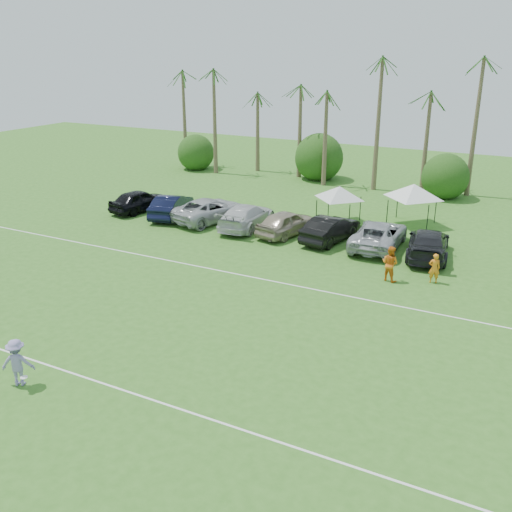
% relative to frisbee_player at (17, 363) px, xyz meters
% --- Properties ---
extents(ground, '(120.00, 120.00, 0.00)m').
position_rel_frisbee_player_xyz_m(ground, '(2.90, -0.53, -0.94)').
color(ground, '#356A20').
rests_on(ground, ground).
extents(field_lines, '(80.00, 12.10, 0.01)m').
position_rel_frisbee_player_xyz_m(field_lines, '(2.90, 7.47, -0.93)').
color(field_lines, white).
rests_on(field_lines, ground).
extents(palm_tree_0, '(2.40, 2.40, 8.90)m').
position_rel_frisbee_player_xyz_m(palm_tree_0, '(-19.10, 37.47, 6.54)').
color(palm_tree_0, brown).
rests_on(palm_tree_0, ground).
extents(palm_tree_1, '(2.40, 2.40, 9.90)m').
position_rel_frisbee_player_xyz_m(palm_tree_1, '(-14.10, 37.47, 7.41)').
color(palm_tree_1, brown).
rests_on(palm_tree_1, ground).
extents(palm_tree_2, '(2.40, 2.40, 10.90)m').
position_rel_frisbee_player_xyz_m(palm_tree_2, '(-9.10, 37.47, 8.27)').
color(palm_tree_2, brown).
rests_on(palm_tree_2, ground).
extents(palm_tree_3, '(2.40, 2.40, 11.90)m').
position_rel_frisbee_player_xyz_m(palm_tree_3, '(-5.10, 37.47, 9.12)').
color(palm_tree_3, brown).
rests_on(palm_tree_3, ground).
extents(palm_tree_4, '(2.40, 2.40, 8.90)m').
position_rel_frisbee_player_xyz_m(palm_tree_4, '(-1.10, 37.47, 6.54)').
color(palm_tree_4, brown).
rests_on(palm_tree_4, ground).
extents(palm_tree_5, '(2.40, 2.40, 9.90)m').
position_rel_frisbee_player_xyz_m(palm_tree_5, '(2.90, 37.47, 7.41)').
color(palm_tree_5, brown).
rests_on(palm_tree_5, ground).
extents(palm_tree_6, '(2.40, 2.40, 10.90)m').
position_rel_frisbee_player_xyz_m(palm_tree_6, '(6.90, 37.47, 8.27)').
color(palm_tree_6, brown).
rests_on(palm_tree_6, ground).
extents(palm_tree_7, '(2.40, 2.40, 11.90)m').
position_rel_frisbee_player_xyz_m(palm_tree_7, '(10.90, 37.47, 9.12)').
color(palm_tree_7, brown).
rests_on(palm_tree_7, ground).
extents(bush_tree_0, '(4.00, 4.00, 4.00)m').
position_rel_frisbee_player_xyz_m(bush_tree_0, '(-16.10, 38.47, 0.86)').
color(bush_tree_0, brown).
rests_on(bush_tree_0, ground).
extents(bush_tree_1, '(4.00, 4.00, 4.00)m').
position_rel_frisbee_player_xyz_m(bush_tree_1, '(-3.10, 38.47, 0.86)').
color(bush_tree_1, brown).
rests_on(bush_tree_1, ground).
extents(bush_tree_2, '(4.00, 4.00, 4.00)m').
position_rel_frisbee_player_xyz_m(bush_tree_2, '(8.90, 38.47, 0.86)').
color(bush_tree_2, brown).
rests_on(bush_tree_2, ground).
extents(sideline_player_a, '(0.71, 0.58, 1.66)m').
position_rel_frisbee_player_xyz_m(sideline_player_a, '(11.88, 17.32, -0.11)').
color(sideline_player_a, orange).
rests_on(sideline_player_a, ground).
extents(sideline_player_b, '(1.14, 1.00, 1.97)m').
position_rel_frisbee_player_xyz_m(sideline_player_b, '(9.67, 16.51, 0.05)').
color(sideline_player_b, orange).
rests_on(sideline_player_b, ground).
extents(canopy_tent_left, '(3.83, 3.83, 3.10)m').
position_rel_frisbee_player_xyz_m(canopy_tent_left, '(3.47, 25.64, 1.71)').
color(canopy_tent_left, black).
rests_on(canopy_tent_left, ground).
extents(canopy_tent_right, '(4.30, 4.30, 3.48)m').
position_rel_frisbee_player_xyz_m(canopy_tent_right, '(8.32, 27.39, 2.04)').
color(canopy_tent_right, black).
rests_on(canopy_tent_right, ground).
extents(frisbee_player, '(1.40, 1.20, 1.88)m').
position_rel_frisbee_player_xyz_m(frisbee_player, '(0.00, 0.00, 0.00)').
color(frisbee_player, '#8F83BA').
rests_on(frisbee_player, ground).
extents(parked_car_0, '(2.92, 5.26, 1.69)m').
position_rel_frisbee_player_xyz_m(parked_car_0, '(-11.18, 21.38, -0.09)').
color(parked_car_0, black).
rests_on(parked_car_0, ground).
extents(parked_car_1, '(2.99, 5.42, 1.69)m').
position_rel_frisbee_player_xyz_m(parked_car_1, '(-8.05, 21.19, -0.09)').
color(parked_car_1, black).
rests_on(parked_car_1, ground).
extents(parked_car_2, '(4.30, 6.61, 1.69)m').
position_rel_frisbee_player_xyz_m(parked_car_2, '(-4.92, 21.62, -0.09)').
color(parked_car_2, '#AEB0B2').
rests_on(parked_car_2, ground).
extents(parked_car_3, '(2.70, 5.96, 1.69)m').
position_rel_frisbee_player_xyz_m(parked_car_3, '(-1.78, 21.37, -0.09)').
color(parked_car_3, silver).
rests_on(parked_car_3, ground).
extents(parked_car_4, '(3.05, 5.29, 1.69)m').
position_rel_frisbee_player_xyz_m(parked_car_4, '(1.35, 21.25, -0.09)').
color(parked_car_4, tan).
rests_on(parked_car_4, ground).
extents(parked_car_5, '(2.63, 5.37, 1.69)m').
position_rel_frisbee_player_xyz_m(parked_car_5, '(4.48, 21.34, -0.09)').
color(parked_car_5, black).
rests_on(parked_car_5, ground).
extents(parked_car_6, '(3.19, 6.26, 1.69)m').
position_rel_frisbee_player_xyz_m(parked_car_6, '(7.61, 21.57, -0.09)').
color(parked_car_6, '#9FA3A7').
rests_on(parked_car_6, ground).
extents(parked_car_7, '(3.24, 6.13, 1.69)m').
position_rel_frisbee_player_xyz_m(parked_car_7, '(10.74, 21.29, -0.09)').
color(parked_car_7, black).
rests_on(parked_car_7, ground).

